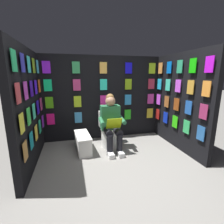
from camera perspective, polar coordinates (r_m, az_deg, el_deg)
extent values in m
plane|color=gray|center=(2.71, 5.49, -22.73)|extent=(30.00, 30.00, 0.00)
cube|color=black|center=(4.08, -3.15, 4.88)|extent=(2.98, 0.10, 2.03)
cube|color=#E71274|center=(4.04, -20.60, -2.37)|extent=(0.17, 0.01, 0.26)
cube|color=#3685BF|center=(4.01, -11.67, -1.90)|extent=(0.17, 0.01, 0.26)
cube|color=teal|center=(4.08, -2.84, -1.40)|extent=(0.17, 0.01, 0.26)
cube|color=green|center=(4.24, 5.49, -0.89)|extent=(0.17, 0.01, 0.26)
cube|color=gold|center=(4.49, 13.06, -0.41)|extent=(0.17, 0.01, 0.26)
cube|color=#469F12|center=(3.96, -21.03, 3.06)|extent=(0.17, 0.01, 0.26)
cube|color=#ADCE1F|center=(3.93, -11.92, 3.57)|extent=(0.17, 0.01, 0.26)
cube|color=#D42A8E|center=(4.00, -2.90, 3.99)|extent=(0.17, 0.01, 0.26)
cube|color=#2A87C5|center=(4.17, 5.60, 4.30)|extent=(0.17, 0.01, 0.26)
cube|color=#B53889|center=(4.42, 13.31, 4.49)|extent=(0.17, 0.01, 0.26)
cube|color=#11D780|center=(3.92, -21.48, 8.65)|extent=(0.17, 0.01, 0.26)
cube|color=#C43776|center=(3.89, -12.18, 9.22)|extent=(0.17, 0.01, 0.26)
cube|color=#2BEBC7|center=(3.96, -2.97, 9.54)|extent=(0.17, 0.01, 0.26)
cube|color=#81AA17|center=(4.13, 5.72, 9.62)|extent=(0.17, 0.01, 0.26)
cube|color=#B7273D|center=(4.38, 13.57, 9.51)|extent=(0.17, 0.01, 0.26)
cube|color=#901DE9|center=(3.92, -21.96, 14.30)|extent=(0.17, 0.01, 0.26)
cube|color=#309353|center=(3.89, -12.46, 14.92)|extent=(0.17, 0.01, 0.26)
cube|color=#ECB149|center=(3.96, -3.03, 15.14)|extent=(0.17, 0.01, 0.26)
cube|color=#120FD8|center=(4.13, 5.84, 15.00)|extent=(0.17, 0.01, 0.26)
cube|color=#8DBE21|center=(4.38, 13.84, 14.57)|extent=(0.17, 0.01, 0.26)
cube|color=black|center=(3.79, 22.66, 3.32)|extent=(0.10, 1.85, 2.03)
cube|color=maroon|center=(4.44, 15.60, -0.70)|extent=(0.01, 0.17, 0.26)
cube|color=#122CB9|center=(4.13, 18.14, -1.86)|extent=(0.01, 0.17, 0.26)
cube|color=#2FCF14|center=(3.83, 21.08, -3.20)|extent=(0.01, 0.17, 0.26)
cube|color=green|center=(3.54, 24.52, -4.74)|extent=(0.01, 0.17, 0.26)
cube|color=#265B9E|center=(3.28, 28.55, -6.53)|extent=(0.01, 0.17, 0.26)
cube|color=#D44BED|center=(4.37, 15.90, 4.25)|extent=(0.01, 0.17, 0.26)
cube|color=#A45D2B|center=(4.05, 18.51, 3.45)|extent=(0.01, 0.17, 0.26)
cube|color=brown|center=(3.75, 21.55, 2.52)|extent=(0.01, 0.17, 0.26)
cube|color=#2257AE|center=(3.46, 25.10, 1.41)|extent=(0.01, 0.17, 0.26)
cube|color=#952A57|center=(3.18, 29.28, 0.10)|extent=(0.01, 0.17, 0.26)
cube|color=#21ACE3|center=(4.33, 16.22, 9.33)|extent=(0.01, 0.17, 0.26)
cube|color=#3ED9B4|center=(4.01, 18.91, 8.92)|extent=(0.01, 0.17, 0.26)
cube|color=#CE50EF|center=(3.70, 22.04, 8.42)|extent=(0.01, 0.17, 0.26)
cube|color=gold|center=(3.41, 25.72, 7.80)|extent=(0.01, 0.17, 0.26)
cube|color=orange|center=(3.13, 30.05, 7.03)|extent=(0.01, 0.17, 0.26)
cube|color=#E08D44|center=(4.33, 16.54, 14.45)|extent=(0.01, 0.17, 0.26)
cube|color=blue|center=(4.01, 19.31, 14.44)|extent=(0.01, 0.17, 0.26)
cube|color=#2A9466|center=(3.70, 22.55, 14.40)|extent=(0.01, 0.17, 0.26)
cube|color=#16BF0D|center=(3.41, 26.36, 14.29)|extent=(0.01, 0.17, 0.26)
cube|color=#B715D6|center=(3.13, 30.86, 14.08)|extent=(0.01, 0.17, 0.26)
cube|color=black|center=(3.13, -27.18, 1.09)|extent=(0.10, 1.85, 2.03)
cube|color=#B37E3C|center=(2.54, -27.96, -11.89)|extent=(0.01, 0.17, 0.26)
cube|color=teal|center=(2.87, -26.24, -8.88)|extent=(0.01, 0.17, 0.26)
cube|color=yellow|center=(3.22, -24.91, -6.50)|extent=(0.01, 0.17, 0.26)
cube|color=#21AC7A|center=(3.57, -23.84, -4.57)|extent=(0.01, 0.17, 0.26)
cube|color=purple|center=(3.92, -22.97, -3.00)|extent=(0.01, 0.17, 0.26)
cube|color=gold|center=(2.41, -28.91, -3.45)|extent=(0.01, 0.17, 0.26)
cube|color=green|center=(2.76, -27.03, -1.36)|extent=(0.01, 0.17, 0.26)
cube|color=#37C39B|center=(3.12, -25.57, 0.26)|extent=(0.01, 0.17, 0.26)
cube|color=#2A0FB5|center=(3.48, -24.41, 1.54)|extent=(0.01, 0.17, 0.26)
cube|color=#C0307F|center=(3.84, -23.47, 2.58)|extent=(0.01, 0.17, 0.26)
cube|color=#B83D45|center=(2.35, -29.92, 5.70)|extent=(0.01, 0.17, 0.26)
cube|color=#B33AB3|center=(2.71, -27.85, 6.63)|extent=(0.01, 0.17, 0.26)
cube|color=#370F9C|center=(3.07, -26.26, 7.34)|extent=(0.01, 0.17, 0.26)
cube|color=#4711E9|center=(3.43, -25.01, 7.89)|extent=(0.01, 0.17, 0.26)
cube|color=orange|center=(3.80, -23.99, 8.34)|extent=(0.01, 0.17, 0.26)
cube|color=#25A360|center=(2.34, -31.00, 15.12)|extent=(0.01, 0.17, 0.26)
cube|color=#2D2E9C|center=(2.70, -28.73, 14.80)|extent=(0.01, 0.17, 0.26)
cube|color=#36BBBA|center=(3.07, -26.99, 14.55)|extent=(0.01, 0.17, 0.26)
cube|color=#699618|center=(3.43, -25.63, 14.34)|extent=(0.01, 0.17, 0.26)
cube|color=#3FBBCD|center=(3.80, -24.53, 14.16)|extent=(0.01, 0.17, 0.26)
cylinder|color=white|center=(3.70, -0.78, -9.02)|extent=(0.38, 0.38, 0.40)
cylinder|color=white|center=(3.62, -0.79, -5.90)|extent=(0.41, 0.41, 0.02)
cube|color=white|center=(3.82, -1.72, -2.30)|extent=(0.38, 0.18, 0.36)
cylinder|color=white|center=(3.73, -1.41, -2.64)|extent=(0.39, 0.07, 0.39)
cube|color=#286B42|center=(3.52, -0.69, -1.85)|extent=(0.40, 0.22, 0.52)
sphere|color=tan|center=(3.42, -0.58, 3.80)|extent=(0.21, 0.21, 0.21)
sphere|color=olive|center=(3.43, -0.71, 5.00)|extent=(0.17, 0.17, 0.17)
cylinder|color=black|center=(3.43, 1.76, -6.52)|extent=(0.15, 0.40, 0.15)
cylinder|color=black|center=(3.38, -1.52, -6.80)|extent=(0.15, 0.40, 0.15)
cylinder|color=black|center=(3.35, 2.60, -11.17)|extent=(0.12, 0.12, 0.42)
cylinder|color=black|center=(3.30, -0.79, -11.53)|extent=(0.12, 0.12, 0.42)
cube|color=white|center=(3.37, 2.88, -14.17)|extent=(0.11, 0.26, 0.09)
cube|color=white|center=(3.32, -0.52, -14.57)|extent=(0.11, 0.26, 0.09)
cylinder|color=#286B42|center=(3.41, 3.63, -2.77)|extent=(0.09, 0.31, 0.13)
cylinder|color=#286B42|center=(3.31, -3.65, -3.28)|extent=(0.09, 0.31, 0.13)
cube|color=#97B70D|center=(3.21, 0.76, -4.04)|extent=(0.30, 0.13, 0.23)
cube|color=white|center=(3.54, -10.10, -10.75)|extent=(0.31, 0.69, 0.34)
cube|color=white|center=(3.47, -10.22, -7.92)|extent=(0.33, 0.72, 0.03)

